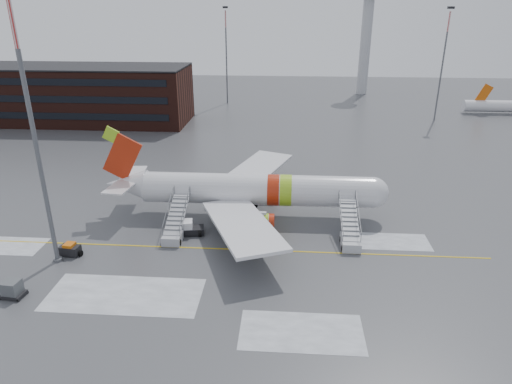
# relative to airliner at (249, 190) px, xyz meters

# --- Properties ---
(ground) EXTENTS (260.00, 260.00, 0.00)m
(ground) POSITION_rel_airliner_xyz_m (-3.95, -7.77, -3.42)
(ground) COLOR #494C4F
(ground) RESTS_ON ground
(airliner) EXTENTS (35.03, 32.97, 11.18)m
(airliner) POSITION_rel_airliner_xyz_m (0.00, 0.00, 0.00)
(airliner) COLOR silver
(airliner) RESTS_ON ground
(airstair_fwd) EXTENTS (2.05, 7.70, 3.48)m
(airstair_fwd) POSITION_rel_airliner_xyz_m (11.64, -6.54, -2.35)
(airstair_fwd) COLOR #B6BABE
(airstair_fwd) RESTS_ON ground
(airstair_aft) EXTENTS (2.05, 7.70, 3.48)m
(airstair_aft) POSITION_rel_airliner_xyz_m (-7.92, -6.54, -2.35)
(airstair_aft) COLOR #A6A8AD
(airstair_aft) RESTS_ON ground
(pushback_tug) EXTENTS (3.18, 2.60, 1.68)m
(pushback_tug) POSITION_rel_airliner_xyz_m (-6.51, -5.58, -2.67)
(pushback_tug) COLOR black
(pushback_tug) RESTS_ON ground
(uld_container) EXTENTS (2.11, 1.63, 1.62)m
(uld_container) POSITION_rel_airliner_xyz_m (-19.88, -18.78, -2.66)
(uld_container) COLOR black
(uld_container) RESTS_ON ground
(baggage_tractor) EXTENTS (2.67, 1.42, 1.36)m
(baggage_tractor) POSITION_rel_airliner_xyz_m (-18.05, -11.17, -2.84)
(baggage_tractor) COLOR black
(baggage_tractor) RESTS_ON ground
(light_mast_near) EXTENTS (1.20, 1.20, 26.52)m
(light_mast_near) POSITION_rel_airliner_xyz_m (-18.85, -12.43, 10.26)
(light_mast_near) COLOR #595B60
(light_mast_near) RESTS_ON ground
(terminal_building) EXTENTS (62.00, 16.11, 12.30)m
(terminal_building) POSITION_rel_airliner_xyz_m (-48.95, 47.21, 2.78)
(terminal_building) COLOR #3F1E16
(terminal_building) RESTS_ON ground
(control_tower) EXTENTS (6.40, 6.40, 30.00)m
(control_tower) POSITION_rel_airliner_xyz_m (26.05, 87.23, 15.33)
(control_tower) COLOR #B2B5BA
(control_tower) RESTS_ON ground
(light_mast_far_ne) EXTENTS (1.20, 1.20, 24.25)m
(light_mast_far_ne) POSITION_rel_airliner_xyz_m (38.05, 54.23, 10.42)
(light_mast_far_ne) COLOR #595B60
(light_mast_far_ne) RESTS_ON ground
(light_mast_far_n) EXTENTS (1.20, 1.20, 24.25)m
(light_mast_far_n) POSITION_rel_airliner_xyz_m (-11.95, 70.23, 10.42)
(light_mast_far_n) COLOR #595B60
(light_mast_far_n) RESTS_ON ground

